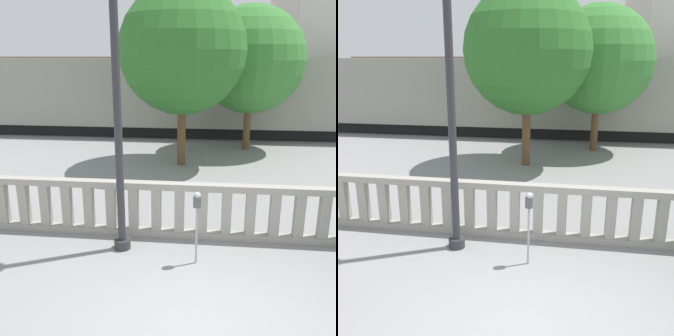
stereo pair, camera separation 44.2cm
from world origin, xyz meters
The scene contains 7 objects.
balustrade centered at (0.00, 3.05, 0.61)m, with size 14.67×0.24×1.23m.
lamppost centered at (-1.62, 2.39, 3.41)m, with size 0.42×0.42×5.69m.
parking_meter centered at (-0.10, 1.98, 1.12)m, with size 0.15×0.15×1.44m.
train_near centered at (-2.38, 14.40, 1.94)m, with size 27.71×3.10×4.31m.
train_far centered at (-2.95, 25.14, 1.97)m, with size 26.38×2.71×4.36m.
tree_left centered at (1.66, 11.36, 3.64)m, with size 4.22×4.22×5.75m.
tree_right centered at (-0.88, 8.71, 3.97)m, with size 4.30×4.30×6.13m.
Camera 1 is at (0.06, -4.36, 3.78)m, focal length 40.00 mm.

